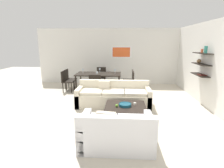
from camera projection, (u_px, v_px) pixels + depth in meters
The scene contains 20 objects.
ground_plane at pixel (112, 108), 5.50m from camera, with size 18.00×18.00×0.00m, color beige.
back_wall_unit at pixel (122, 57), 8.59m from camera, with size 8.40×0.09×2.70m.
right_wall_shelf_unit at pixel (207, 64), 5.59m from camera, with size 0.34×8.20×2.70m.
sofa_beige at pixel (113, 96), 5.76m from camera, with size 2.38×0.90×0.78m.
loveseat_white at pixel (116, 132), 3.47m from camera, with size 1.45×0.90×0.78m.
coffee_table at pixel (125, 113), 4.69m from camera, with size 1.09×1.01×0.38m.
decorative_bowl at pixel (125, 105), 4.64m from camera, with size 0.34×0.34×0.07m.
candle_jar at pixel (135, 104), 4.73m from camera, with size 0.08×0.08×0.06m, color silver.
apple_on_coffee_table at pixel (117, 106), 4.58m from camera, with size 0.08×0.08×0.08m, color #669E2D.
dining_table at pixel (99, 75), 7.39m from camera, with size 1.88×0.98×0.75m.
dining_chair_left_far at pixel (69, 78), 7.72m from camera, with size 0.44×0.44×0.88m.
dining_chair_head at pixel (101, 75), 8.30m from camera, with size 0.44×0.44×0.88m.
dining_chair_right_far at pixel (130, 78), 7.57m from camera, with size 0.44×0.44×0.88m.
dining_chair_left_near at pixel (66, 80), 7.30m from camera, with size 0.44×0.44×0.88m.
dining_chair_foot at pixel (95, 84), 6.56m from camera, with size 0.44×0.44×0.88m.
dining_chair_right_near at pixel (130, 81), 7.14m from camera, with size 0.44×0.44×0.88m.
wine_glass_foot at pixel (97, 73), 6.93m from camera, with size 0.08×0.08×0.16m.
wine_glass_head at pixel (100, 69), 7.76m from camera, with size 0.08×0.08×0.17m.
wine_glass_left_far at pixel (83, 70), 7.50m from camera, with size 0.06×0.06×0.18m.
wine_glass_right_far at pixel (115, 70), 7.42m from camera, with size 0.07×0.07×0.18m.
Camera 1 is at (0.31, -5.16, 2.04)m, focal length 27.88 mm.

